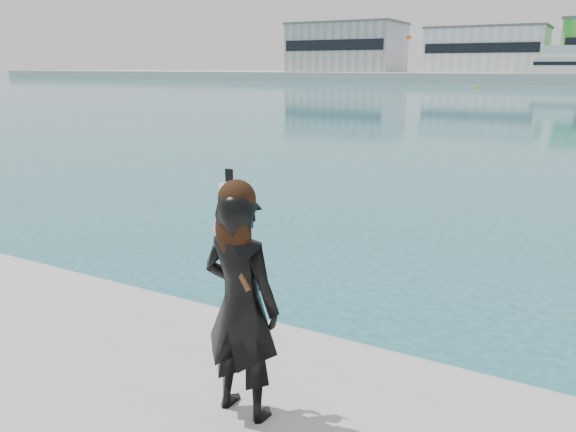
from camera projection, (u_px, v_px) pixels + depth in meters
name	position (u px, v px, depth m)	size (l,w,h in m)	color
warehouse_grey_left	(347.00, 47.00, 136.72)	(26.52, 16.36, 11.50)	gray
warehouse_white	(487.00, 50.00, 121.43)	(24.48, 15.35, 9.50)	silver
flagpole_left	(405.00, 51.00, 123.09)	(1.28, 0.16, 8.00)	silver
motor_yacht	(569.00, 70.00, 102.68)	(19.94, 6.73, 9.16)	silver
buoy_far	(476.00, 88.00, 87.58)	(0.50, 0.50, 0.50)	#DDBA0B
woman	(241.00, 299.00, 4.06)	(0.65, 0.45, 1.83)	black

